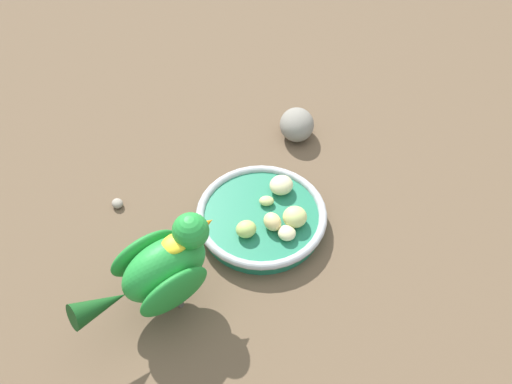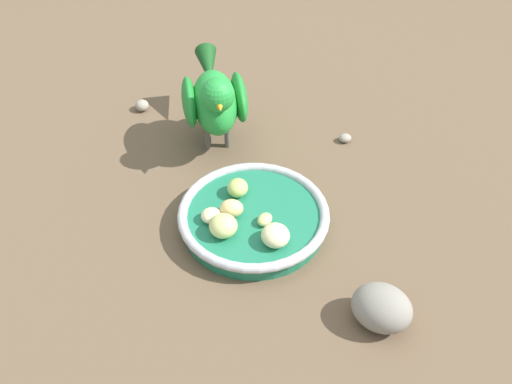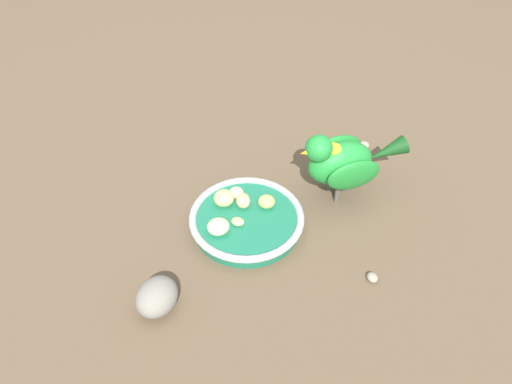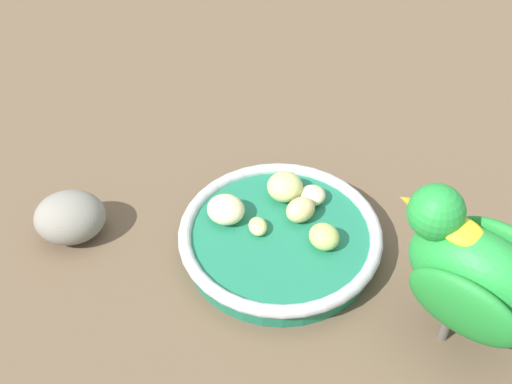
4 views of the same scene
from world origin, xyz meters
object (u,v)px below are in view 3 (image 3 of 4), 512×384
Objects in this scene: feeding_bowl at (247,220)px; apple_piece_3 at (266,202)px; apple_piece_2 at (224,198)px; rock_large at (159,298)px; apple_piece_4 at (238,222)px; apple_piece_5 at (236,193)px; parrot at (343,160)px; apple_piece_0 at (220,227)px; apple_piece_1 at (242,200)px; pebble_0 at (364,146)px; pebble_1 at (373,276)px.

apple_piece_3 is at bearing -19.54° from feeding_bowl.
apple_piece_2 is 0.23m from rock_large.
apple_piece_5 is (0.06, 0.04, 0.00)m from apple_piece_4.
apple_piece_5 is 0.21m from parrot.
apple_piece_0 is 1.23× the size of apple_piece_1.
rock_large is at bearing -179.51° from apple_piece_0.
apple_piece_4 is at bearing 10.72° from parrot.
pebble_0 is at bearing -19.71° from apple_piece_1.
parrot reaches higher than pebble_0.
apple_piece_0 reaches higher than pebble_0.
apple_piece_2 is 0.08m from apple_piece_3.
apple_piece_5 reaches higher than pebble_1.
apple_piece_1 is 0.04m from apple_piece_3.
apple_piece_3 is 1.14× the size of apple_piece_5.
pebble_1 is (-0.03, -0.23, -0.03)m from apple_piece_3.
apple_piece_4 is 0.20m from rock_large.
apple_piece_2 is 0.35m from pebble_0.
apple_piece_4 reaches higher than pebble_0.
apple_piece_2 is at bearing 165.81° from apple_piece_5.
feeding_bowl is 0.05m from apple_piece_3.
apple_piece_2 is (0.06, 0.04, 0.00)m from apple_piece_0.
feeding_bowl is 0.04m from apple_piece_1.
apple_piece_2 is 0.52× the size of rock_large.
apple_piece_3 reaches higher than pebble_1.
apple_piece_1 is at bearing 1.61° from rock_large.
rock_large is 3.10× the size of pebble_0.
parrot is (0.17, -0.10, 0.07)m from feeding_bowl.
rock_large is (-0.16, -0.00, -0.01)m from apple_piece_0.
pebble_0 is (0.32, -0.14, -0.03)m from apple_piece_2.
apple_piece_0 is 0.10m from apple_piece_5.
parrot reaches higher than apple_piece_5.
apple_piece_2 reaches higher than pebble_1.
apple_piece_2 is at bearing 60.07° from apple_piece_4.
feeding_bowl is 2.83× the size of rock_large.
feeding_bowl is 0.03m from apple_piece_4.
pebble_1 is (-0.31, -0.16, -0.00)m from pebble_0.
rock_large reaches higher than apple_piece_4.
apple_piece_3 is at bearing -18.81° from apple_piece_0.
rock_large is at bearing 172.97° from apple_piece_3.
apple_piece_5 is at bearing 6.64° from rock_large.
feeding_bowl is at bearing 93.77° from pebble_1.
parrot is at bearing -48.54° from apple_piece_5.
apple_piece_5 is at bearing -14.19° from apple_piece_2.
feeding_bowl is 0.06m from apple_piece_5.
parrot is (0.12, -0.09, 0.05)m from apple_piece_3.
pebble_1 is at bearing -86.23° from feeding_bowl.
rock_large reaches higher than apple_piece_3.
apple_piece_1 is 0.85× the size of apple_piece_2.
apple_piece_4 is 1.19× the size of pebble_1.
apple_piece_0 is 1.96× the size of pebble_1.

